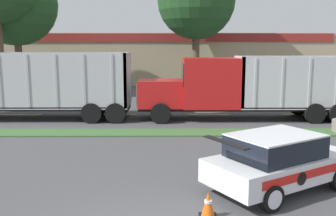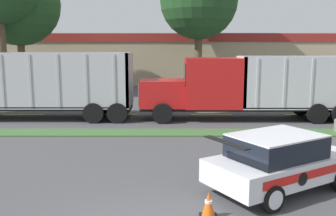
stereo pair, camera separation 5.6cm
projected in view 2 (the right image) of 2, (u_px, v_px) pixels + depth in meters
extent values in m
cube|color=#3D6633|center=(152.00, 133.00, 16.74)|extent=(120.00, 1.40, 0.06)
cube|color=yellow|center=(21.00, 115.00, 21.34)|extent=(2.40, 0.14, 0.01)
cube|color=yellow|center=(115.00, 114.00, 21.37)|extent=(2.40, 0.14, 0.01)
cube|color=yellow|center=(210.00, 114.00, 21.39)|extent=(2.40, 0.14, 0.01)
cube|color=yellow|center=(304.00, 114.00, 21.42)|extent=(2.40, 0.14, 0.01)
cube|color=black|center=(251.00, 108.00, 19.95)|extent=(11.98, 1.34, 0.18)
cube|color=red|center=(161.00, 93.00, 19.80)|extent=(2.36, 2.00, 1.41)
cube|color=#B7B7BC|center=(138.00, 93.00, 19.79)|extent=(0.06, 1.70, 1.20)
cube|color=red|center=(210.00, 82.00, 19.72)|extent=(2.87, 2.43, 2.56)
cube|color=black|center=(183.00, 74.00, 19.64)|extent=(0.04, 2.07, 1.15)
cylinder|color=silver|center=(243.00, 70.00, 18.83)|extent=(0.14, 0.14, 1.37)
cube|color=silver|center=(300.00, 105.00, 19.93)|extent=(6.75, 2.43, 0.12)
cube|color=silver|center=(239.00, 81.00, 19.71)|extent=(0.16, 2.43, 2.59)
cube|color=silver|center=(310.00, 83.00, 18.60)|extent=(6.75, 0.16, 2.59)
cube|color=silver|center=(294.00, 79.00, 20.85)|extent=(6.75, 0.16, 2.59)
cube|color=#B2B2B7|center=(256.00, 83.00, 18.49)|extent=(0.10, 0.04, 2.46)
cube|color=#B2B2B7|center=(283.00, 83.00, 18.50)|extent=(0.10, 0.04, 2.46)
cube|color=#B2B2B7|center=(310.00, 83.00, 18.50)|extent=(0.10, 0.04, 2.46)
cylinder|color=black|center=(161.00, 114.00, 18.76)|extent=(1.03, 0.30, 1.03)
cylinder|color=black|center=(161.00, 106.00, 21.12)|extent=(1.03, 0.30, 1.03)
cylinder|color=black|center=(320.00, 106.00, 21.16)|extent=(1.03, 0.30, 1.03)
cylinder|color=black|center=(315.00, 113.00, 18.79)|extent=(1.03, 0.30, 1.03)
cylinder|color=black|center=(299.00, 106.00, 21.16)|extent=(1.03, 0.30, 1.03)
cube|color=black|center=(17.00, 108.00, 20.06)|extent=(12.11, 1.38, 0.18)
cube|color=#B7B7BC|center=(65.00, 105.00, 20.05)|extent=(6.98, 2.51, 0.12)
cube|color=#B7B7BC|center=(128.00, 79.00, 19.84)|extent=(0.16, 2.51, 2.78)
cube|color=#B7B7BC|center=(57.00, 81.00, 18.66)|extent=(6.98, 0.16, 2.78)
cube|color=#B7B7BC|center=(69.00, 77.00, 20.98)|extent=(6.98, 0.16, 2.78)
cube|color=#A3A3A8|center=(0.00, 81.00, 18.55)|extent=(0.10, 0.04, 2.64)
cube|color=#A3A3A8|center=(28.00, 81.00, 18.56)|extent=(0.10, 0.04, 2.64)
cube|color=#A3A3A8|center=(57.00, 81.00, 18.56)|extent=(0.10, 0.04, 2.64)
cube|color=#A3A3A8|center=(85.00, 81.00, 18.57)|extent=(0.10, 0.04, 2.64)
cube|color=#A3A3A8|center=(113.00, 81.00, 18.58)|extent=(0.10, 0.04, 2.64)
cylinder|color=black|center=(116.00, 113.00, 18.88)|extent=(1.03, 0.30, 1.03)
cylinder|color=black|center=(121.00, 106.00, 21.32)|extent=(1.03, 0.30, 1.03)
cylinder|color=black|center=(92.00, 113.00, 18.87)|extent=(1.03, 0.30, 1.03)
cylinder|color=black|center=(100.00, 106.00, 21.31)|extent=(1.03, 0.30, 1.03)
cube|color=white|center=(280.00, 166.00, 10.10)|extent=(4.51, 3.75, 0.62)
cube|color=black|center=(275.00, 146.00, 9.87)|extent=(2.80, 2.59, 0.57)
cube|color=white|center=(275.00, 135.00, 9.82)|extent=(2.80, 2.59, 0.04)
cube|color=black|center=(224.00, 142.00, 8.92)|extent=(0.95, 1.38, 0.03)
cube|color=red|center=(309.00, 174.00, 9.29)|extent=(2.84, 1.73, 0.22)
cylinder|color=black|center=(301.00, 179.00, 9.14)|extent=(0.29, 0.18, 0.34)
cylinder|color=black|center=(286.00, 161.00, 11.56)|extent=(0.66, 0.51, 0.66)
cylinder|color=silver|center=(283.00, 160.00, 11.65)|extent=(0.40, 0.25, 0.46)
cylinder|color=black|center=(271.00, 199.00, 8.73)|extent=(0.66, 0.51, 0.66)
cylinder|color=silver|center=(274.00, 200.00, 8.64)|extent=(0.40, 0.25, 0.46)
cylinder|color=black|center=(221.00, 176.00, 10.23)|extent=(0.66, 0.51, 0.66)
cylinder|color=silver|center=(219.00, 175.00, 10.32)|extent=(0.40, 0.25, 0.46)
cube|color=black|center=(207.00, 216.00, 8.50)|extent=(0.40, 0.40, 0.03)
cone|color=#EA5B14|center=(207.00, 204.00, 8.46)|extent=(0.31, 0.31, 0.57)
cylinder|color=white|center=(207.00, 202.00, 8.45)|extent=(0.17, 0.17, 0.07)
cube|color=tan|center=(143.00, 58.00, 42.56)|extent=(40.05, 12.00, 5.15)
cube|color=maroon|center=(139.00, 38.00, 36.25)|extent=(38.05, 0.10, 0.80)
cylinder|color=brown|center=(196.00, 57.00, 32.70)|extent=(0.64, 0.64, 5.92)
sphere|color=#234C23|center=(197.00, 0.00, 31.92)|extent=(6.66, 6.66, 6.66)
cylinder|color=brown|center=(20.00, 60.00, 31.05)|extent=(0.59, 0.59, 5.40)
sphere|color=#234C23|center=(16.00, 4.00, 30.32)|extent=(6.68, 6.68, 6.68)
cylinder|color=brown|center=(1.00, 52.00, 27.89)|extent=(0.60, 0.60, 6.81)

